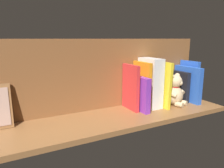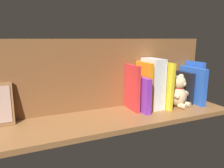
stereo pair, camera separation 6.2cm
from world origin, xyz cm
name	(u,v)px [view 2 (the right image)]	position (x,y,z in cm)	size (l,w,h in cm)	color
ground_plane	(112,118)	(0.00, 0.00, -1.10)	(117.69, 29.70, 2.20)	brown
shelf_back_panel	(102,75)	(0.00, -12.60, 17.39)	(117.69, 1.50, 34.78)	brown
book_0	(194,81)	(-52.30, -4.81, 11.21)	(1.88, 13.27, 22.41)	blue
book_1	(192,85)	(-49.01, -2.26, 9.84)	(2.77, 18.37, 19.68)	blue
book_2	(184,87)	(-45.39, -4.76, 8.47)	(2.53, 13.38, 16.95)	black
teddy_bear	(178,92)	(-37.68, -0.21, 7.40)	(12.82, 12.84, 16.81)	#D1B284
book_3	(162,85)	(-29.44, -2.98, 11.70)	(1.65, 16.94, 23.39)	yellow
dictionary_thick_white	(153,83)	(-24.40, -4.32, 12.58)	(6.50, 14.06, 25.16)	silver
book_4	(144,86)	(-19.30, -4.46, 11.77)	(1.76, 13.98, 23.55)	orange
book_5	(140,93)	(-16.06, -2.85, 8.45)	(2.80, 17.19, 16.91)	purple
book_6	(132,88)	(-12.81, -4.78, 11.25)	(1.78, 13.33, 22.49)	red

